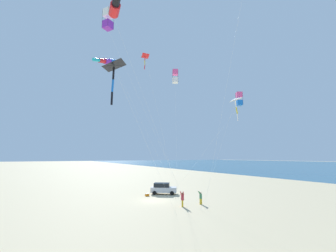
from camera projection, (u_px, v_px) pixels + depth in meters
The scene contains 13 objects.
ground_plane at pixel (154, 201), 31.51m from camera, with size 600.00×600.00×0.00m, color #C6B58C.
parked_car at pixel (163, 188), 37.02m from camera, with size 4.60×3.95×1.85m.
cooler_box at pixel (147, 195), 35.10m from camera, with size 0.62×0.42×0.42m.
person_adult_flyer at pixel (182, 198), 27.75m from camera, with size 0.69×0.69×1.93m.
person_child_green_jacket at pixel (201, 197), 29.13m from camera, with size 0.57×0.46×1.73m.
kite_delta_teal_far_right at pixel (145, 56), 30.06m from camera, with size 9.01×6.18×20.31m.
kite_delta_white_trailing at pixel (235, 100), 23.98m from camera, with size 2.25×5.47×12.81m.
kite_box_long_streamer_left at pixel (108, 19), 23.36m from camera, with size 12.89×4.24×21.97m.
kite_delta_long_streamer_right at pixel (114, 66), 13.50m from camera, with size 10.44×9.37×12.25m.
kite_box_striped_overhead at pixel (175, 76), 33.60m from camera, with size 3.82×5.37×19.58m.
kite_windsock_yellow_midlevel at pixel (108, 62), 26.99m from camera, with size 16.22×8.69×18.70m.
kite_box_magenta_far_left at pixel (239, 99), 28.22m from camera, with size 2.28×14.38×14.57m.
kite_windsock_purple_drifting at pixel (116, 4), 15.60m from camera, with size 12.44×11.29×17.48m.
Camera 1 is at (14.33, 29.46, 6.32)m, focal length 23.38 mm.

